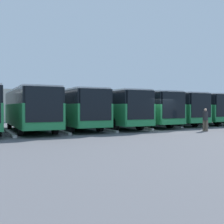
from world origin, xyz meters
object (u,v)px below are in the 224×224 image
(bus_0, at_px, (211,108))
(pedestrian, at_px, (205,119))
(bus_4, at_px, (110,108))
(bus_6, at_px, (30,108))
(bus_2, at_px, (165,108))
(bus_3, at_px, (139,108))
(bus_1, at_px, (187,108))
(bus_5, at_px, (72,108))

(bus_0, distance_m, pedestrian, 12.43)
(bus_4, distance_m, pedestrian, 8.25)
(bus_0, relative_size, pedestrian, 6.16)
(bus_4, distance_m, bus_6, 7.11)
(bus_2, height_order, bus_3, same)
(bus_1, xyz_separation_m, bus_3, (7.11, 0.60, 0.00))
(bus_2, xyz_separation_m, pedestrian, (2.67, 7.61, -0.85))
(bus_2, bearing_deg, bus_4, 10.81)
(bus_0, xyz_separation_m, bus_2, (7.11, 0.01, 0.00))
(bus_1, relative_size, bus_5, 1.00)
(bus_0, distance_m, bus_4, 14.24)
(bus_0, height_order, bus_4, same)
(bus_0, height_order, pedestrian, bus_0)
(bus_2, xyz_separation_m, bus_4, (7.11, 0.71, 0.00))
(bus_1, distance_m, pedestrian, 10.07)
(bus_4, bearing_deg, bus_3, -169.05)
(bus_2, bearing_deg, bus_5, 7.71)
(bus_0, height_order, bus_5, same)
(bus_4, bearing_deg, bus_5, 1.49)
(bus_1, height_order, bus_4, same)
(bus_2, distance_m, bus_3, 3.57)
(bus_2, bearing_deg, bus_3, 10.67)
(bus_2, distance_m, bus_4, 7.15)
(bus_6, bearing_deg, bus_0, -173.12)
(bus_0, xyz_separation_m, bus_1, (3.56, -0.25, 0.00))
(bus_2, relative_size, bus_6, 1.00)
(bus_2, relative_size, bus_5, 1.00)
(bus_1, relative_size, bus_4, 1.00)
(bus_1, distance_m, bus_4, 10.71)
(bus_4, height_order, pedestrian, bus_4)
(bus_4, distance_m, bus_5, 3.56)
(bus_1, bearing_deg, bus_0, -178.88)
(bus_4, xyz_separation_m, bus_5, (3.56, -0.23, 0.00))
(bus_4, xyz_separation_m, bus_6, (7.11, -0.06, 0.00))
(bus_5, bearing_deg, bus_0, -173.30)
(pedestrian, bearing_deg, bus_1, 119.18)
(bus_6, xyz_separation_m, pedestrian, (-11.55, 6.96, -0.85))
(bus_1, xyz_separation_m, pedestrian, (6.23, 7.87, -0.85))
(bus_3, xyz_separation_m, bus_4, (3.56, 0.36, 0.00))
(bus_1, height_order, bus_5, same)
(bus_2, relative_size, bus_3, 1.00)
(bus_0, height_order, bus_1, same)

